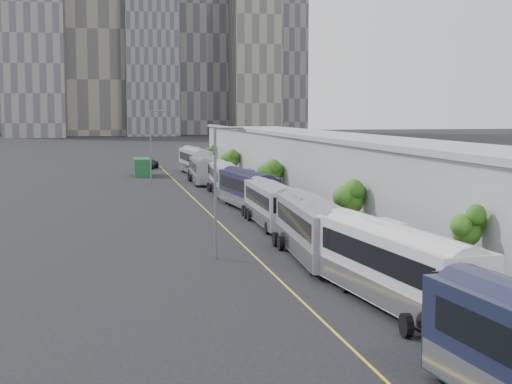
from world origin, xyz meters
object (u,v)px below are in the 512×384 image
object	(u,v)px
bus_5	(248,193)
bus_6	(225,181)
suv	(146,164)
bus_3	(313,234)
street_lamp_near	(218,183)
street_lamp_far	(152,142)
shipping_container	(142,167)
bus_7	(202,172)
bus_2	(395,273)
bus_4	(271,207)
bus_8	(195,163)

from	to	relation	value
bus_5	bus_6	size ratio (longest dim) A/B	1.05
suv	bus_5	bearing A→B (deg)	-60.76
bus_3	street_lamp_near	xyz separation A→B (m)	(-5.89, 1.09, 3.25)
bus_6	street_lamp_far	xyz separation A→B (m)	(-7.26, 13.72, 3.96)
street_lamp_near	street_lamp_far	distance (m)	52.36
bus_3	shipping_container	world-z (taller)	bus_3
bus_6	shipping_container	size ratio (longest dim) A/B	1.83
bus_7	shipping_container	xyz separation A→B (m)	(-7.12, 13.60, -0.20)
bus_5	shipping_container	world-z (taller)	bus_5
bus_6	suv	size ratio (longest dim) A/B	2.21
bus_2	bus_4	distance (m)	27.63
bus_2	suv	xyz separation A→B (m)	(-6.64, 94.26, -0.90)
bus_2	bus_6	xyz separation A→B (m)	(-0.13, 52.45, -0.17)
bus_3	bus_8	bearing A→B (deg)	93.14
bus_2	bus_8	size ratio (longest dim) A/B	1.00
bus_2	bus_4	world-z (taller)	bus_2
bus_6	street_lamp_near	xyz separation A→B (m)	(-6.34, -38.63, 3.37)
bus_6	bus_8	size ratio (longest dim) A/B	0.90
bus_7	shipping_container	size ratio (longest dim) A/B	1.80
bus_7	bus_8	world-z (taller)	bus_8
bus_5	street_lamp_near	size ratio (longest dim) A/B	1.55
bus_7	street_lamp_far	size ratio (longest dim) A/B	1.27
bus_2	street_lamp_near	bearing A→B (deg)	109.38
bus_2	street_lamp_far	distance (m)	66.68
bus_3	bus_8	distance (m)	69.56
bus_3	bus_5	size ratio (longest dim) A/B	1.03
bus_2	bus_5	xyz separation A→B (m)	(0.02, 38.51, -0.10)
bus_5	shipping_container	xyz separation A→B (m)	(-8.06, 41.76, -0.29)
bus_3	bus_6	xyz separation A→B (m)	(0.45, 39.73, -0.12)
street_lamp_near	suv	world-z (taller)	street_lamp_near
bus_6	bus_7	bearing A→B (deg)	96.37
bus_8	shipping_container	distance (m)	8.26
bus_4	bus_6	xyz separation A→B (m)	(-0.03, 24.81, 0.00)
bus_3	shipping_container	size ratio (longest dim) A/B	1.98
bus_8	bus_4	bearing A→B (deg)	-93.34
bus_4	bus_8	size ratio (longest dim) A/B	0.90
bus_6	bus_5	bearing A→B (deg)	-86.20
bus_3	suv	xyz separation A→B (m)	(-6.06, 81.54, -0.86)
bus_2	bus_6	size ratio (longest dim) A/B	1.11
bus_3	street_lamp_near	size ratio (longest dim) A/B	1.59
bus_2	bus_3	world-z (taller)	bus_2
bus_6	bus_8	bearing A→B (deg)	93.01
street_lamp_far	bus_7	bearing A→B (deg)	4.45
suv	street_lamp_near	bearing A→B (deg)	-67.46
bus_2	bus_8	world-z (taller)	bus_8
bus_6	suv	distance (m)	42.32
street_lamp_far	street_lamp_near	bearing A→B (deg)	-88.99
bus_6	street_lamp_near	distance (m)	39.29
bus_4	bus_5	size ratio (longest dim) A/B	0.95
bus_8	suv	distance (m)	13.70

